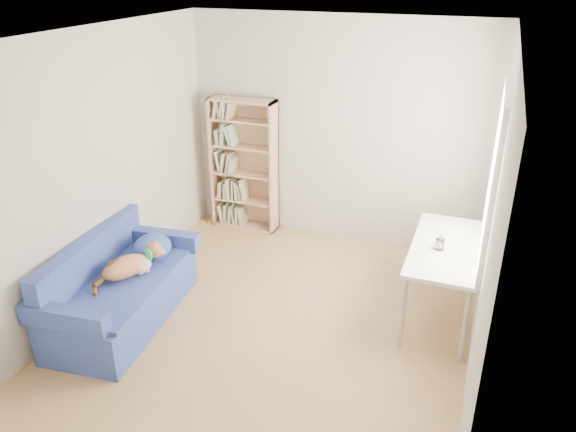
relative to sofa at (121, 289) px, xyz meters
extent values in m
plane|color=#AB7D4D|center=(1.38, 0.38, -0.31)|extent=(4.00, 4.00, 0.00)
cube|color=silver|center=(1.38, 2.38, 0.99)|extent=(3.50, 0.04, 2.60)
cube|color=silver|center=(1.38, -1.62, 0.99)|extent=(3.50, 0.04, 2.60)
cube|color=silver|center=(-0.37, 0.38, 0.99)|extent=(0.04, 4.00, 2.60)
cube|color=silver|center=(3.13, 0.38, 0.99)|extent=(0.04, 4.00, 2.60)
cube|color=white|center=(1.38, 0.38, 2.29)|extent=(3.50, 4.00, 0.04)
cube|color=white|center=(3.13, 0.98, 1.19)|extent=(0.01, 1.20, 1.30)
cube|color=navy|center=(0.03, -0.03, -0.11)|extent=(0.92, 1.69, 0.41)
cube|color=navy|center=(-0.28, -0.03, 0.29)|extent=(0.30, 1.63, 0.40)
cube|color=navy|center=(0.03, 0.71, 0.18)|extent=(0.78, 0.22, 0.18)
cube|color=navy|center=(0.03, -0.77, 0.18)|extent=(0.78, 0.22, 0.18)
cube|color=navy|center=(0.05, -0.03, 0.11)|extent=(0.89, 1.56, 0.05)
ellipsoid|color=#2F4999|center=(0.08, 0.44, 0.23)|extent=(0.36, 0.39, 0.27)
ellipsoid|color=#9E3B12|center=(0.06, 0.03, 0.23)|extent=(0.38, 0.52, 0.19)
ellipsoid|color=silver|center=(0.12, 0.16, 0.20)|extent=(0.20, 0.23, 0.12)
ellipsoid|color=#321F0D|center=(0.03, -0.03, 0.27)|extent=(0.21, 0.26, 0.09)
sphere|color=#9E3B12|center=(0.08, 0.36, 0.27)|extent=(0.16, 0.16, 0.16)
cone|color=#9E3B12|center=(0.06, 0.40, 0.35)|extent=(0.08, 0.08, 0.08)
cone|color=#9E3B12|center=(0.06, 0.32, 0.35)|extent=(0.08, 0.09, 0.08)
cylinder|color=#27C46F|center=(0.08, 0.28, 0.25)|extent=(0.13, 0.08, 0.13)
cylinder|color=#321F0D|center=(0.04, -0.23, 0.19)|extent=(0.05, 0.18, 0.06)
cube|color=tan|center=(-0.13, 2.23, 0.50)|extent=(0.03, 0.25, 1.64)
cube|color=tan|center=(0.66, 2.23, 0.50)|extent=(0.03, 0.25, 1.64)
cube|color=tan|center=(0.27, 2.23, 1.31)|extent=(0.82, 0.25, 0.03)
cube|color=tan|center=(0.27, 2.23, -0.30)|extent=(0.82, 0.25, 0.03)
cube|color=tan|center=(0.27, 2.35, 0.50)|extent=(0.82, 0.02, 1.64)
cube|color=white|center=(2.80, 1.06, 0.42)|extent=(0.61, 1.33, 0.04)
cylinder|color=silver|center=(3.06, 1.68, 0.04)|extent=(0.04, 0.04, 0.71)
cylinder|color=silver|center=(3.06, 0.45, 0.04)|extent=(0.04, 0.04, 0.71)
cylinder|color=silver|center=(2.55, 1.68, 0.04)|extent=(0.04, 0.04, 0.71)
cylinder|color=silver|center=(2.55, 0.45, 0.04)|extent=(0.04, 0.04, 0.71)
cylinder|color=white|center=(2.75, 0.98, 0.48)|extent=(0.08, 0.08, 0.10)
camera|label=1|loc=(3.01, -3.65, 2.81)|focal=35.00mm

